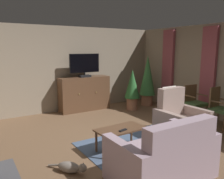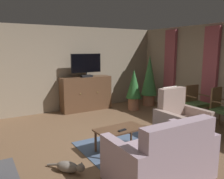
{
  "view_description": "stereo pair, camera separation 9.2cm",
  "coord_description": "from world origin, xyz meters",
  "px_view_note": "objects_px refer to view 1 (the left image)",
  "views": [
    {
      "loc": [
        -2.6,
        -3.67,
        1.9
      ],
      "look_at": [
        -0.12,
        0.32,
        1.06
      ],
      "focal_mm": 37.23,
      "sensor_mm": 36.0,
      "label": 1
    },
    {
      "loc": [
        -2.52,
        -3.72,
        1.9
      ],
      "look_at": [
        -0.12,
        0.32,
        1.06
      ],
      "focal_mm": 37.23,
      "sensor_mm": 36.0,
      "label": 2
    }
  ],
  "objects_px": {
    "potted_plant_on_hearth_side": "(147,78)",
    "armchair_angled_to_table": "(180,122)",
    "side_chair_far_end": "(219,107)",
    "cat": "(71,167)",
    "television": "(85,65)",
    "potted_plant_tall_palm_by_window": "(132,87)",
    "side_chair_tucked_against_wall": "(194,101)",
    "tv_cabinet": "(84,94)",
    "coffee_table": "(121,131)",
    "sofa_floral": "(164,158)",
    "tv_remote": "(123,130)"
  },
  "relations": [
    {
      "from": "tv_remote",
      "to": "potted_plant_on_hearth_side",
      "type": "relative_size",
      "value": 0.1
    },
    {
      "from": "tv_remote",
      "to": "sofa_floral",
      "type": "height_order",
      "value": "sofa_floral"
    },
    {
      "from": "television",
      "to": "cat",
      "type": "bearing_deg",
      "value": -118.97
    },
    {
      "from": "coffee_table",
      "to": "side_chair_tucked_against_wall",
      "type": "xyz_separation_m",
      "value": [
        2.74,
        0.57,
        0.13
      ]
    },
    {
      "from": "armchair_angled_to_table",
      "to": "side_chair_far_end",
      "type": "xyz_separation_m",
      "value": [
        1.23,
        -0.09,
        0.2
      ]
    },
    {
      "from": "tv_cabinet",
      "to": "coffee_table",
      "type": "relative_size",
      "value": 1.66
    },
    {
      "from": "sofa_floral",
      "to": "potted_plant_on_hearth_side",
      "type": "xyz_separation_m",
      "value": [
        2.76,
        3.63,
        0.58
      ]
    },
    {
      "from": "side_chair_far_end",
      "to": "potted_plant_on_hearth_side",
      "type": "xyz_separation_m",
      "value": [
        0.03,
        2.67,
        0.39
      ]
    },
    {
      "from": "tv_cabinet",
      "to": "side_chair_far_end",
      "type": "distance_m",
      "value": 3.79
    },
    {
      "from": "coffee_table",
      "to": "potted_plant_tall_palm_by_window",
      "type": "distance_m",
      "value": 3.04
    },
    {
      "from": "potted_plant_on_hearth_side",
      "to": "armchair_angled_to_table",
      "type": "bearing_deg",
      "value": -116.02
    },
    {
      "from": "armchair_angled_to_table",
      "to": "cat",
      "type": "relative_size",
      "value": 1.81
    },
    {
      "from": "television",
      "to": "potted_plant_tall_palm_by_window",
      "type": "distance_m",
      "value": 1.62
    },
    {
      "from": "armchair_angled_to_table",
      "to": "side_chair_far_end",
      "type": "bearing_deg",
      "value": -4.2
    },
    {
      "from": "side_chair_tucked_against_wall",
      "to": "potted_plant_on_hearth_side",
      "type": "relative_size",
      "value": 0.56
    },
    {
      "from": "coffee_table",
      "to": "potted_plant_tall_palm_by_window",
      "type": "bearing_deg",
      "value": 49.16
    },
    {
      "from": "side_chair_tucked_against_wall",
      "to": "potted_plant_on_hearth_side",
      "type": "bearing_deg",
      "value": 89.4
    },
    {
      "from": "potted_plant_on_hearth_side",
      "to": "cat",
      "type": "height_order",
      "value": "potted_plant_on_hearth_side"
    },
    {
      "from": "sofa_floral",
      "to": "side_chair_far_end",
      "type": "distance_m",
      "value": 2.91
    },
    {
      "from": "tv_cabinet",
      "to": "television",
      "type": "height_order",
      "value": "television"
    },
    {
      "from": "armchair_angled_to_table",
      "to": "television",
      "type": "bearing_deg",
      "value": 105.13
    },
    {
      "from": "tv_cabinet",
      "to": "side_chair_far_end",
      "type": "bearing_deg",
      "value": -57.15
    },
    {
      "from": "television",
      "to": "side_chair_far_end",
      "type": "relative_size",
      "value": 0.97
    },
    {
      "from": "tv_remote",
      "to": "side_chair_tucked_against_wall",
      "type": "relative_size",
      "value": 0.18
    },
    {
      "from": "tv_cabinet",
      "to": "side_chair_tucked_against_wall",
      "type": "xyz_separation_m",
      "value": [
        2.06,
        -2.44,
        0.01
      ]
    },
    {
      "from": "potted_plant_tall_palm_by_window",
      "to": "television",
      "type": "bearing_deg",
      "value": 152.56
    },
    {
      "from": "side_chair_tucked_against_wall",
      "to": "tv_remote",
      "type": "bearing_deg",
      "value": -165.86
    },
    {
      "from": "coffee_table",
      "to": "cat",
      "type": "distance_m",
      "value": 1.16
    },
    {
      "from": "television",
      "to": "tv_remote",
      "type": "xyz_separation_m",
      "value": [
        -0.72,
        -3.09,
        -0.97
      ]
    },
    {
      "from": "cat",
      "to": "side_chair_far_end",
      "type": "bearing_deg",
      "value": 1.22
    },
    {
      "from": "sofa_floral",
      "to": "coffee_table",
      "type": "bearing_deg",
      "value": 89.99
    },
    {
      "from": "sofa_floral",
      "to": "side_chair_tucked_against_wall",
      "type": "xyz_separation_m",
      "value": [
        2.74,
        1.7,
        0.18
      ]
    },
    {
      "from": "coffee_table",
      "to": "tv_remote",
      "type": "xyz_separation_m",
      "value": [
        -0.04,
        -0.13,
        0.07
      ]
    },
    {
      "from": "sofa_floral",
      "to": "cat",
      "type": "xyz_separation_m",
      "value": [
        -1.09,
        0.88,
        -0.24
      ]
    },
    {
      "from": "sofa_floral",
      "to": "side_chair_far_end",
      "type": "xyz_separation_m",
      "value": [
        2.74,
        0.96,
        0.19
      ]
    },
    {
      "from": "potted_plant_tall_palm_by_window",
      "to": "coffee_table",
      "type": "bearing_deg",
      "value": -130.84
    },
    {
      "from": "tv_cabinet",
      "to": "cat",
      "type": "distance_m",
      "value": 3.74
    },
    {
      "from": "coffee_table",
      "to": "tv_cabinet",
      "type": "bearing_deg",
      "value": 77.23
    },
    {
      "from": "side_chair_tucked_against_wall",
      "to": "potted_plant_tall_palm_by_window",
      "type": "xyz_separation_m",
      "value": [
        -0.77,
        1.71,
        0.19
      ]
    },
    {
      "from": "coffee_table",
      "to": "tv_remote",
      "type": "height_order",
      "value": "tv_remote"
    },
    {
      "from": "cat",
      "to": "coffee_table",
      "type": "bearing_deg",
      "value": 13.1
    },
    {
      "from": "armchair_angled_to_table",
      "to": "cat",
      "type": "xyz_separation_m",
      "value": [
        -2.6,
        -0.17,
        -0.24
      ]
    },
    {
      "from": "sofa_floral",
      "to": "armchair_angled_to_table",
      "type": "bearing_deg",
      "value": 34.93
    },
    {
      "from": "side_chair_tucked_against_wall",
      "to": "potted_plant_on_hearth_side",
      "type": "distance_m",
      "value": 1.97
    },
    {
      "from": "side_chair_far_end",
      "to": "sofa_floral",
      "type": "bearing_deg",
      "value": -160.67
    },
    {
      "from": "tv_remote",
      "to": "sofa_floral",
      "type": "distance_m",
      "value": 1.01
    },
    {
      "from": "tv_remote",
      "to": "armchair_angled_to_table",
      "type": "bearing_deg",
      "value": 170.96
    },
    {
      "from": "side_chair_far_end",
      "to": "cat",
      "type": "bearing_deg",
      "value": -178.78
    },
    {
      "from": "side_chair_tucked_against_wall",
      "to": "potted_plant_tall_palm_by_window",
      "type": "distance_m",
      "value": 1.89
    },
    {
      "from": "tv_cabinet",
      "to": "tv_remote",
      "type": "xyz_separation_m",
      "value": [
        -0.72,
        -3.14,
        -0.05
      ]
    }
  ]
}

